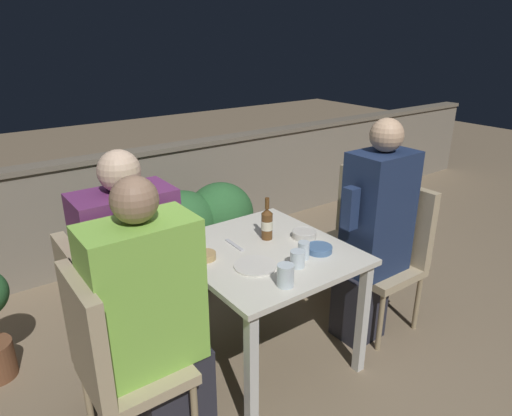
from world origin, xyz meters
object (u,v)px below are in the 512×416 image
(person_purple_stripe, at_px, (138,283))
(chair_right_near, at_px, (392,246))
(chair_left_far, at_px, (100,318))
(person_navy_jumper, at_px, (374,233))
(chair_right_far, at_px, (353,227))
(chair_left_near, at_px, (110,356))
(person_green_blouse, at_px, (153,319))
(beer_bottle, at_px, (267,223))

(person_purple_stripe, height_order, chair_right_near, person_purple_stripe)
(chair_left_far, xyz_separation_m, person_navy_jumper, (1.55, -0.32, 0.14))
(person_navy_jumper, bearing_deg, chair_right_far, 57.86)
(chair_left_near, height_order, person_green_blouse, person_green_blouse)
(chair_right_near, relative_size, beer_bottle, 3.80)
(person_green_blouse, bearing_deg, beer_bottle, 17.63)
(person_green_blouse, relative_size, person_purple_stripe, 0.97)
(person_navy_jumper, height_order, chair_right_far, person_navy_jumper)
(chair_right_near, height_order, beer_bottle, beer_bottle)
(chair_right_near, distance_m, chair_right_far, 0.35)
(person_green_blouse, height_order, person_purple_stripe, person_purple_stripe)
(person_navy_jumper, relative_size, beer_bottle, 5.57)
(person_purple_stripe, bearing_deg, chair_left_near, -130.61)
(beer_bottle, bearing_deg, person_green_blouse, -162.37)
(person_purple_stripe, distance_m, chair_right_far, 1.57)
(chair_right_near, bearing_deg, beer_bottle, 160.12)
(chair_left_near, relative_size, person_green_blouse, 0.72)
(person_purple_stripe, distance_m, chair_right_near, 1.59)
(chair_left_near, xyz_separation_m, person_purple_stripe, (0.25, 0.30, 0.12))
(chair_left_near, relative_size, chair_right_far, 1.00)
(person_green_blouse, bearing_deg, person_navy_jumper, -0.94)
(chair_left_far, relative_size, chair_right_near, 1.00)
(chair_left_far, relative_size, person_purple_stripe, 0.70)
(chair_left_near, relative_size, chair_left_far, 1.00)
(chair_left_near, distance_m, chair_right_far, 1.85)
(chair_left_far, height_order, person_navy_jumper, person_navy_jumper)
(chair_left_far, relative_size, beer_bottle, 3.80)
(person_purple_stripe, height_order, beer_bottle, person_purple_stripe)
(chair_left_far, xyz_separation_m, person_purple_stripe, (0.20, -0.00, 0.12))
(chair_left_near, bearing_deg, chair_right_near, -0.73)
(person_purple_stripe, relative_size, chair_right_near, 1.43)
(chair_left_near, distance_m, person_purple_stripe, 0.41)
(person_purple_stripe, bearing_deg, person_navy_jumper, -13.30)
(chair_right_near, xyz_separation_m, chair_right_far, (0.02, 0.35, 0.00))
(person_purple_stripe, distance_m, person_navy_jumper, 1.39)
(chair_right_near, xyz_separation_m, person_navy_jumper, (-0.20, 0.00, 0.14))
(person_green_blouse, xyz_separation_m, chair_right_far, (1.62, 0.33, -0.10))
(beer_bottle, bearing_deg, chair_right_far, 4.83)
(chair_left_near, height_order, chair_right_far, same)
(person_green_blouse, bearing_deg, chair_left_far, 116.33)
(chair_right_near, bearing_deg, chair_left_near, 179.27)
(beer_bottle, bearing_deg, chair_left_far, 177.87)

